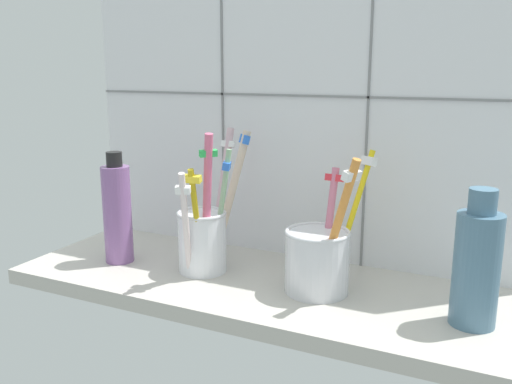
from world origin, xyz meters
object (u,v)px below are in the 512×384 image
(toothbrush_cup_left, at_px, (204,232))
(ceramic_vase, at_px, (477,265))
(soap_bottle, at_px, (117,212))
(toothbrush_cup_right, at_px, (318,257))

(toothbrush_cup_left, height_order, ceramic_vase, toothbrush_cup_left)
(ceramic_vase, distance_m, soap_bottle, 0.46)
(toothbrush_cup_left, distance_m, toothbrush_cup_right, 0.16)
(ceramic_vase, height_order, soap_bottle, soap_bottle)
(ceramic_vase, bearing_deg, toothbrush_cup_right, 176.60)
(toothbrush_cup_right, distance_m, soap_bottle, 0.29)
(toothbrush_cup_left, xyz_separation_m, soap_bottle, (-0.13, -0.02, 0.02))
(toothbrush_cup_left, xyz_separation_m, toothbrush_cup_right, (0.16, -0.00, -0.01))
(toothbrush_cup_left, distance_m, ceramic_vase, 0.34)
(toothbrush_cup_left, xyz_separation_m, ceramic_vase, (0.34, -0.01, 0.01))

